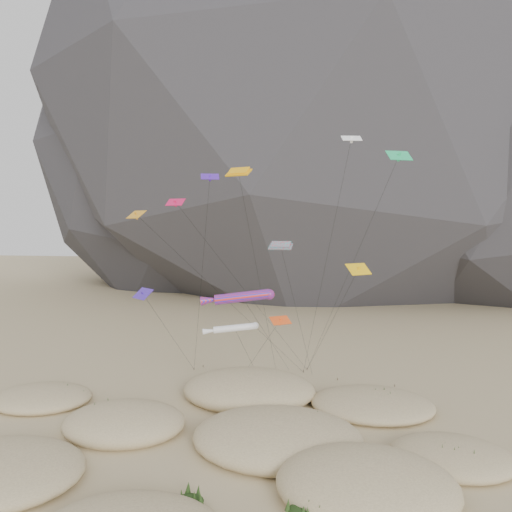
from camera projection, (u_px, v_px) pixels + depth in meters
The scene contains 10 objects.
ground at pixel (224, 463), 39.86m from camera, with size 500.00×500.00×0.00m, color #CCB789.
rock_headland at pixel (333, 49), 151.23m from camera, with size 226.37×148.64×177.50m.
dunes at pixel (228, 435), 43.63m from camera, with size 50.79×38.44×3.94m.
dune_grass at pixel (232, 433), 43.61m from camera, with size 42.12×29.04×1.49m.
kite_stakes at pixel (280, 374), 63.50m from camera, with size 25.46×5.25×0.30m.
rainbow_tube_kite at pixel (239, 297), 46.58m from camera, with size 6.89×20.52×13.10m.
white_tube_kite at pixel (232, 328), 50.25m from camera, with size 5.52×16.26×9.23m.
orange_parafoil at pixel (239, 174), 53.94m from camera, with size 4.13×12.79×25.35m.
multi_parafoil at pixel (281, 248), 49.98m from camera, with size 3.78×13.86×17.46m.
delta_kites at pixel (258, 229), 50.28m from camera, with size 29.65×19.88×28.34m.
Camera 1 is at (9.03, -37.81, 18.99)m, focal length 35.00 mm.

